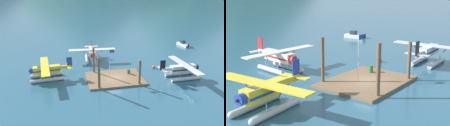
# 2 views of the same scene
# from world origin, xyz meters

# --- Properties ---
(ground_plane) EXTENTS (1200.00, 1200.00, 0.00)m
(ground_plane) POSITION_xyz_m (0.00, 0.00, 0.00)
(ground_plane) COLOR #285670
(dock_platform) EXTENTS (10.26, 7.80, 0.30)m
(dock_platform) POSITION_xyz_m (0.00, 0.00, 0.15)
(dock_platform) COLOR brown
(dock_platform) RESTS_ON ground
(piling_near_left) EXTENTS (0.42, 0.42, 5.55)m
(piling_near_left) POSITION_xyz_m (-3.49, -3.50, 2.78)
(piling_near_left) COLOR brown
(piling_near_left) RESTS_ON ground
(piling_near_right) EXTENTS (0.39, 0.39, 4.59)m
(piling_near_right) POSITION_xyz_m (3.61, -3.40, 2.30)
(piling_near_right) COLOR brown
(piling_near_right) RESTS_ON ground
(piling_far_left) EXTENTS (0.38, 0.38, 5.33)m
(piling_far_left) POSITION_xyz_m (-3.36, 3.65, 2.66)
(piling_far_left) COLOR brown
(piling_far_left) RESTS_ON ground
(flagpole) EXTENTS (0.95, 0.10, 5.42)m
(flagpole) POSITION_xyz_m (-0.75, 0.58, 3.71)
(flagpole) COLOR silver
(flagpole) RESTS_ON dock_platform
(fuel_drum) EXTENTS (0.62, 0.62, 0.88)m
(fuel_drum) POSITION_xyz_m (3.06, 1.38, 0.74)
(fuel_drum) COLOR #33663D
(fuel_drum) RESTS_ON dock_platform
(mooring_buoy) EXTENTS (0.65, 0.65, 0.65)m
(mooring_buoy) POSITION_xyz_m (9.18, 3.63, 0.32)
(mooring_buoy) COLOR orange
(mooring_buoy) RESTS_ON ground
(seaplane_silver_stbd_aft) EXTENTS (7.98, 10.44, 3.84)m
(seaplane_silver_stbd_aft) POSITION_xyz_m (12.49, -2.15, 1.58)
(seaplane_silver_stbd_aft) COLOR #B7BABF
(seaplane_silver_stbd_aft) RESTS_ON ground
(seaplane_cream_bow_left) EXTENTS (10.48, 7.97, 3.84)m
(seaplane_cream_bow_left) POSITION_xyz_m (-2.64, 11.52, 1.58)
(seaplane_cream_bow_left) COLOR #B7BABF
(seaplane_cream_bow_left) RESTS_ON ground
(seaplane_yellow_port_fwd) EXTENTS (7.96, 10.48, 3.84)m
(seaplane_yellow_port_fwd) POSITION_xyz_m (-12.21, 2.72, 1.58)
(seaplane_yellow_port_fwd) COLOR #B7BABF
(seaplane_yellow_port_fwd) RESTS_ON ground
(boat_white_open_east) EXTENTS (2.09, 4.87, 1.50)m
(boat_white_open_east) POSITION_xyz_m (23.85, 18.37, 0.49)
(boat_white_open_east) COLOR silver
(boat_white_open_east) RESTS_ON ground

